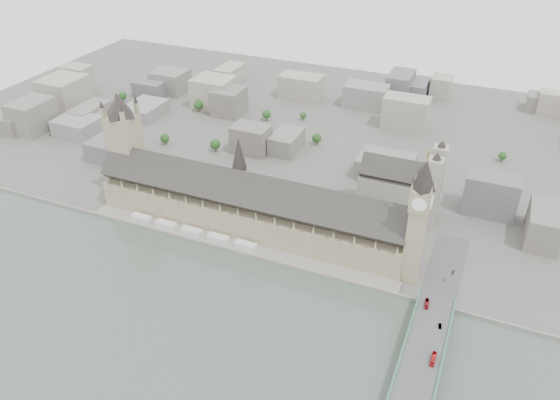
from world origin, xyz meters
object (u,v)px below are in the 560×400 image
at_px(victoria_tower, 125,142).
at_px(red_bus_south, 433,359).
at_px(car_silver, 440,326).
at_px(westminster_bridge, 416,379).
at_px(elizabeth_tower, 419,214).
at_px(car_approach, 453,272).
at_px(red_bus_north, 427,304).
at_px(palace_of_westminster, 248,206).
at_px(westminster_abbey, 402,188).

xyz_separation_m(victoria_tower, red_bus_south, (290.65, -100.05, -43.41)).
bearing_deg(car_silver, westminster_bridge, -108.70).
relative_size(elizabeth_tower, car_silver, 22.80).
bearing_deg(car_approach, red_bus_north, -104.05).
distance_m(palace_of_westminster, victoria_tower, 126.41).
bearing_deg(car_silver, red_bus_north, 113.38).
distance_m(palace_of_westminster, westminster_abbey, 134.09).
distance_m(palace_of_westminster, red_bus_south, 193.26).
xyz_separation_m(elizabeth_tower, red_bus_south, (30.65, -82.05, -46.29)).
height_order(westminster_abbey, red_bus_south, westminster_abbey).
height_order(palace_of_westminster, elizabeth_tower, elizabeth_tower).
height_order(elizabeth_tower, car_silver, elizabeth_tower).
bearing_deg(westminster_abbey, red_bus_north, -69.55).
height_order(westminster_bridge, red_bus_north, red_bus_north).
xyz_separation_m(victoria_tower, car_approach, (289.96, -11.78, -44.22)).
xyz_separation_m(red_bus_north, car_approach, (11.55, 41.21, -0.64)).
bearing_deg(red_bus_north, westminster_abbey, 104.79).
xyz_separation_m(palace_of_westminster, red_bus_south, (168.65, -93.75, -10.91)).
bearing_deg(westminster_bridge, car_silver, 82.12).
bearing_deg(victoria_tower, red_bus_north, -10.78).
distance_m(palace_of_westminster, red_bus_north, 163.60).
xyz_separation_m(palace_of_westminster, red_bus_north, (156.41, -46.69, -11.07)).
height_order(palace_of_westminster, westminster_abbey, westminster_abbey).
bearing_deg(westminster_abbey, car_approach, -54.78).
xyz_separation_m(red_bus_north, red_bus_south, (12.24, -47.05, 0.17)).
bearing_deg(westminster_abbey, car_silver, -67.68).
distance_m(elizabeth_tower, car_approach, 56.17).
relative_size(palace_of_westminster, car_silver, 56.21).
distance_m(victoria_tower, car_silver, 301.61).
relative_size(palace_of_westminster, westminster_abbey, 3.90).
bearing_deg(red_bus_south, car_silver, 92.17).
bearing_deg(palace_of_westminster, car_approach, -1.87).
xyz_separation_m(elizabeth_tower, westminster_bridge, (24.00, -95.50, -52.96)).
xyz_separation_m(car_silver, car_approach, (-0.05, 58.28, -0.04)).
bearing_deg(elizabeth_tower, car_approach, 11.73).
bearing_deg(palace_of_westminster, car_silver, -20.78).
distance_m(victoria_tower, car_approach, 293.55).
xyz_separation_m(elizabeth_tower, red_bus_north, (18.41, -34.99, -46.46)).
xyz_separation_m(westminster_bridge, westminster_abbey, (-51.08, 182.50, 19.96)).
xyz_separation_m(palace_of_westminster, westminster_abbey, (110.92, 75.30, 2.38)).
relative_size(red_bus_north, car_approach, 1.95).
relative_size(palace_of_westminster, elizabeth_tower, 2.47).
distance_m(elizabeth_tower, red_bus_north, 61.00).
height_order(palace_of_westminster, red_bus_north, palace_of_westminster).
relative_size(westminster_bridge, red_bus_south, 29.22).
distance_m(palace_of_westminster, elizabeth_tower, 142.94).
relative_size(victoria_tower, car_approach, 19.71).
xyz_separation_m(victoria_tower, westminster_bridge, (284.00, -113.50, -50.08)).
height_order(elizabeth_tower, westminster_bridge, elizabeth_tower).
bearing_deg(car_silver, red_bus_south, -99.60).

